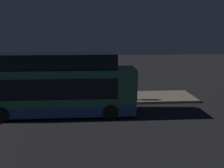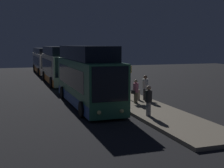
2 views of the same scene
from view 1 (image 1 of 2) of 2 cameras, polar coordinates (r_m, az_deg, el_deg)
name	(u,v)px [view 1 (image 1 of 2)]	position (r m, az deg, el deg)	size (l,w,h in m)	color
ground	(74,113)	(15.85, -9.93, -7.48)	(80.00, 80.00, 0.00)	#232326
platform	(78,98)	(18.86, -8.91, -3.70)	(20.00, 3.28, 0.20)	gray
bus_lead	(55,88)	(15.33, -14.75, -0.98)	(10.86, 2.71, 4.24)	#2D704C
passenger_boarding	(71,83)	(19.59, -10.57, 0.21)	(0.57, 0.69, 1.87)	#2D2D33
passenger_waiting	(129,88)	(17.68, 4.37, -1.17)	(0.56, 0.56, 1.78)	gray
passenger_with_bags	(81,87)	(18.40, -8.23, -0.88)	(0.56, 0.65, 1.68)	#6B604C
suitcase	(66,91)	(19.35, -11.83, -1.93)	(0.46, 0.21, 0.99)	beige
sign_post	(54,78)	(18.67, -14.84, 1.42)	(0.10, 0.80, 2.55)	#4C4C51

